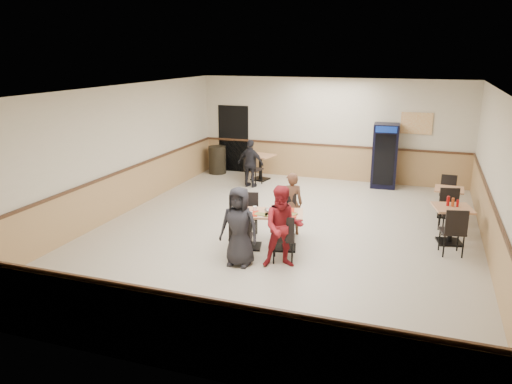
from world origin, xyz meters
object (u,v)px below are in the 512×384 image
at_px(main_table, 267,224).
at_px(diner_man_opposite, 291,204).
at_px(lone_diner, 251,164).
at_px(side_table_near, 452,219).
at_px(pepsi_cooler, 385,156).
at_px(diner_woman_left, 239,227).
at_px(trash_bin, 217,160).
at_px(back_table, 260,163).
at_px(diner_woman_right, 283,227).
at_px(side_table_far, 448,198).

relative_size(main_table, diner_man_opposite, 1.12).
bearing_deg(lone_diner, side_table_near, 160.64).
bearing_deg(pepsi_cooler, main_table, -110.89).
distance_m(diner_woman_left, pepsi_cooler, 6.67).
bearing_deg(trash_bin, back_table, -12.67).
height_order(lone_diner, pepsi_cooler, pepsi_cooler).
bearing_deg(diner_woman_right, side_table_far, 33.71).
xyz_separation_m(diner_woman_right, pepsi_cooler, (1.18, 6.20, 0.15)).
relative_size(side_table_far, trash_bin, 0.79).
bearing_deg(diner_woman_right, diner_woman_left, 173.22).
xyz_separation_m(diner_woman_left, back_table, (-1.62, 5.99, -0.22)).
height_order(side_table_near, back_table, same).
height_order(back_table, trash_bin, trash_bin).
xyz_separation_m(diner_man_opposite, pepsi_cooler, (1.47, 4.56, 0.24)).
bearing_deg(diner_man_opposite, side_table_far, -165.12).
xyz_separation_m(back_table, trash_bin, (-1.56, 0.35, -0.08)).
bearing_deg(main_table, trash_bin, 108.55).
bearing_deg(main_table, side_table_near, 9.62).
height_order(lone_diner, side_table_near, lone_diner).
bearing_deg(side_table_near, lone_diner, 152.31).
bearing_deg(diner_woman_right, lone_diner, 95.36).
relative_size(lone_diner, pepsi_cooler, 0.75).
bearing_deg(main_table, back_table, 96.46).
bearing_deg(trash_bin, main_table, -57.86).
bearing_deg(side_table_near, diner_woman_right, -142.70).
bearing_deg(diner_woman_left, side_table_near, 33.48).
xyz_separation_m(diner_woman_left, lone_diner, (-1.62, 5.13, -0.05)).
height_order(diner_woman_left, trash_bin, diner_woman_left).
relative_size(main_table, diner_woman_right, 1.00).
xyz_separation_m(diner_woman_right, diner_man_opposite, (-0.30, 1.64, -0.08)).
bearing_deg(diner_woman_right, back_table, 91.94).
distance_m(diner_woman_right, back_table, 6.28).
distance_m(diner_woman_right, side_table_near, 3.62).
xyz_separation_m(diner_woman_left, side_table_near, (3.63, 2.37, -0.22)).
bearing_deg(trash_bin, side_table_near, -30.24).
bearing_deg(main_table, diner_woman_left, -117.90).
relative_size(diner_woman_right, side_table_far, 2.19).
height_order(diner_man_opposite, pepsi_cooler, pepsi_cooler).
xyz_separation_m(main_table, back_table, (-1.85, 5.08, 0.02)).
distance_m(lone_diner, side_table_near, 5.93).
xyz_separation_m(diner_man_opposite, side_table_far, (3.15, 2.29, -0.21)).
xyz_separation_m(lone_diner, side_table_far, (5.23, -1.01, -0.22)).
height_order(side_table_near, side_table_far, side_table_near).
height_order(back_table, pepsi_cooler, pepsi_cooler).
height_order(diner_woman_right, pepsi_cooler, pepsi_cooler).
bearing_deg(diner_man_opposite, diner_woman_left, 54.48).
distance_m(main_table, side_table_near, 3.70).
relative_size(side_table_near, back_table, 1.00).
relative_size(diner_man_opposite, lone_diner, 0.98).
bearing_deg(side_table_near, trash_bin, 149.76).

